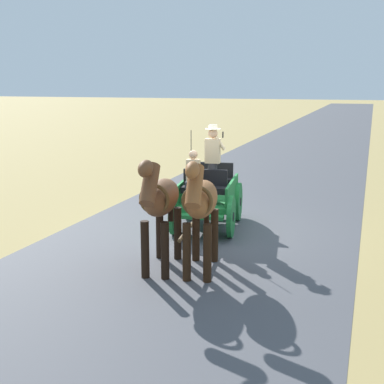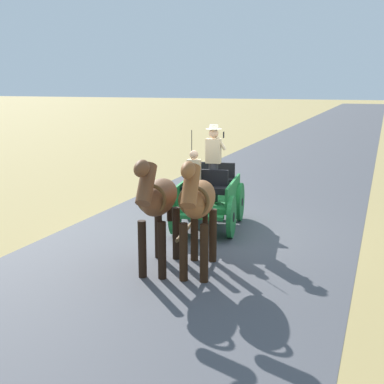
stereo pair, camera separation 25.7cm
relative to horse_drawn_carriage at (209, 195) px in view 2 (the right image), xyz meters
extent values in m
plane|color=tan|center=(-0.16, 0.22, -0.82)|extent=(200.00, 200.00, 0.00)
cube|color=#4C4C51|center=(-0.16, 0.22, -0.81)|extent=(6.72, 160.00, 0.01)
cube|color=#1E7233|center=(0.01, -0.08, -0.16)|extent=(1.49, 2.34, 0.12)
cube|color=#1E7233|center=(-0.55, -0.16, 0.12)|extent=(0.34, 2.08, 0.44)
cube|color=#1E7233|center=(0.58, -0.01, 0.12)|extent=(0.34, 2.08, 0.44)
cube|color=#1E7233|center=(-0.15, 1.13, -0.26)|extent=(1.10, 0.38, 0.08)
cube|color=#1E7233|center=(0.18, -1.27, -0.34)|extent=(0.74, 0.30, 0.06)
cube|color=black|center=(-0.07, 0.52, 0.22)|extent=(1.06, 0.50, 0.14)
cube|color=black|center=(-0.04, 0.34, 0.44)|extent=(1.02, 0.22, 0.44)
cube|color=black|center=(0.08, -0.57, 0.22)|extent=(1.06, 0.50, 0.14)
cube|color=black|center=(0.11, -0.75, 0.44)|extent=(1.02, 0.22, 0.44)
cylinder|color=#1E7233|center=(-0.73, 0.59, -0.34)|extent=(0.23, 0.96, 0.96)
cylinder|color=black|center=(-0.73, 0.59, -0.34)|extent=(0.15, 0.23, 0.21)
cylinder|color=#1E7233|center=(0.55, 0.77, -0.34)|extent=(0.23, 0.96, 0.96)
cylinder|color=black|center=(0.55, 0.77, -0.34)|extent=(0.15, 0.23, 0.21)
cylinder|color=#1E7233|center=(-0.52, -0.93, -0.34)|extent=(0.23, 0.96, 0.96)
cylinder|color=black|center=(-0.52, -0.93, -0.34)|extent=(0.15, 0.23, 0.21)
cylinder|color=#1E7233|center=(0.76, -0.76, -0.34)|extent=(0.23, 0.96, 0.96)
cylinder|color=black|center=(0.76, -0.76, -0.34)|extent=(0.15, 0.23, 0.21)
cylinder|color=brown|center=(-0.28, 2.10, -0.21)|extent=(0.34, 1.99, 0.07)
cylinder|color=black|center=(0.23, 0.56, 0.92)|extent=(0.02, 0.02, 1.30)
cylinder|color=#2D2D33|center=(-0.18, 0.22, 0.35)|extent=(0.22, 0.22, 0.90)
cube|color=tan|center=(-0.18, 0.22, 1.08)|extent=(0.37, 0.26, 0.56)
sphere|color=tan|center=(-0.18, 0.22, 1.48)|extent=(0.22, 0.22, 0.22)
cylinder|color=beige|center=(-0.18, 0.22, 1.58)|extent=(0.36, 0.36, 0.01)
cylinder|color=beige|center=(-0.18, 0.22, 1.63)|extent=(0.20, 0.20, 0.10)
cylinder|color=tan|center=(-0.36, 0.24, 1.26)|extent=(0.27, 0.11, 0.32)
cube|color=black|center=(-0.42, 0.25, 1.46)|extent=(0.03, 0.07, 0.14)
cube|color=#2D2D33|center=(0.16, 0.67, 0.36)|extent=(0.32, 0.36, 0.14)
cube|color=tan|center=(0.18, 0.55, 0.67)|extent=(0.32, 0.24, 0.48)
sphere|color=tan|center=(0.18, 0.55, 1.02)|extent=(0.20, 0.20, 0.20)
ellipsoid|color=brown|center=(-0.76, 2.84, 0.55)|extent=(0.83, 1.63, 0.64)
cylinder|color=black|center=(-1.04, 3.34, -0.29)|extent=(0.15, 0.15, 1.05)
cylinder|color=black|center=(-0.68, 3.41, -0.29)|extent=(0.15, 0.15, 1.05)
cylinder|color=black|center=(-0.85, 2.27, -0.29)|extent=(0.15, 0.15, 1.05)
cylinder|color=black|center=(-0.49, 2.33, -0.29)|extent=(0.15, 0.15, 1.05)
cylinder|color=brown|center=(-0.91, 3.67, 0.95)|extent=(0.37, 0.68, 0.73)
ellipsoid|color=brown|center=(-0.95, 3.89, 1.26)|extent=(0.31, 0.57, 0.28)
cube|color=black|center=(-0.91, 3.65, 0.99)|extent=(0.15, 0.51, 0.56)
cylinder|color=black|center=(-0.63, 2.11, 0.25)|extent=(0.11, 0.11, 0.70)
torus|color=brown|center=(-0.86, 3.38, 0.63)|extent=(0.55, 0.17, 0.55)
ellipsoid|color=brown|center=(-0.02, 2.94, 0.55)|extent=(0.79, 1.63, 0.64)
cylinder|color=black|center=(-0.29, 3.45, -0.29)|extent=(0.15, 0.15, 1.05)
cylinder|color=black|center=(0.07, 3.51, -0.29)|extent=(0.15, 0.15, 1.05)
cylinder|color=black|center=(-0.12, 2.37, -0.29)|extent=(0.15, 0.15, 1.05)
cylinder|color=black|center=(0.24, 2.43, -0.29)|extent=(0.15, 0.15, 1.05)
cylinder|color=brown|center=(-0.15, 3.77, 0.95)|extent=(0.36, 0.68, 0.73)
ellipsoid|color=brown|center=(-0.19, 3.99, 1.26)|extent=(0.30, 0.57, 0.28)
cube|color=black|center=(-0.15, 3.75, 0.99)|extent=(0.14, 0.51, 0.56)
cylinder|color=black|center=(0.09, 2.21, 0.25)|extent=(0.11, 0.11, 0.70)
torus|color=brown|center=(-0.11, 3.48, 0.63)|extent=(0.55, 0.15, 0.55)
camera|label=1|loc=(-3.60, 11.59, 2.62)|focal=48.74mm
camera|label=2|loc=(-3.84, 11.50, 2.62)|focal=48.74mm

